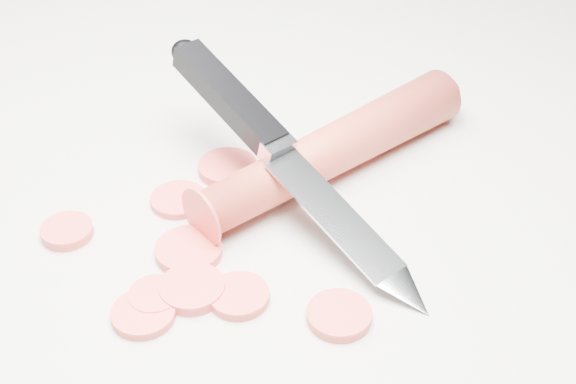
# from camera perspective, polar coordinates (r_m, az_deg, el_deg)

# --- Properties ---
(ground) EXTENTS (2.40, 2.40, 0.00)m
(ground) POSITION_cam_1_polar(r_m,az_deg,el_deg) (0.54, -3.30, 0.12)
(ground) COLOR beige
(ground) RESTS_ON ground
(carrot) EXTENTS (0.16, 0.19, 0.03)m
(carrot) POSITION_cam_1_polar(r_m,az_deg,el_deg) (0.54, 3.24, 3.04)
(carrot) COLOR #BA3323
(carrot) RESTS_ON ground
(carrot_slice_0) EXTENTS (0.03, 0.03, 0.01)m
(carrot_slice_0) POSITION_cam_1_polar(r_m,az_deg,el_deg) (0.52, -15.44, -2.69)
(carrot_slice_0) COLOR #F03E38
(carrot_slice_0) RESTS_ON ground
(carrot_slice_1) EXTENTS (0.04, 0.04, 0.01)m
(carrot_slice_1) POSITION_cam_1_polar(r_m,az_deg,el_deg) (0.47, -6.83, -6.85)
(carrot_slice_1) COLOR #F03E38
(carrot_slice_1) RESTS_ON ground
(carrot_slice_2) EXTENTS (0.04, 0.04, 0.01)m
(carrot_slice_2) POSITION_cam_1_polar(r_m,az_deg,el_deg) (0.49, -7.08, -4.15)
(carrot_slice_2) COLOR #F03E38
(carrot_slice_2) RESTS_ON ground
(carrot_slice_3) EXTENTS (0.04, 0.04, 0.01)m
(carrot_slice_3) POSITION_cam_1_polar(r_m,az_deg,el_deg) (0.46, -10.25, -8.52)
(carrot_slice_3) COLOR #F03E38
(carrot_slice_3) RESTS_ON ground
(carrot_slice_4) EXTENTS (0.04, 0.04, 0.01)m
(carrot_slice_4) POSITION_cam_1_polar(r_m,az_deg,el_deg) (0.45, 3.65, -8.74)
(carrot_slice_4) COLOR #F03E38
(carrot_slice_4) RESTS_ON ground
(carrot_slice_5) EXTENTS (0.04, 0.04, 0.01)m
(carrot_slice_5) POSITION_cam_1_polar(r_m,az_deg,el_deg) (0.55, -4.32, 1.73)
(carrot_slice_5) COLOR #F03E38
(carrot_slice_5) RESTS_ON ground
(carrot_slice_6) EXTENTS (0.04, 0.04, 0.01)m
(carrot_slice_6) POSITION_cam_1_polar(r_m,az_deg,el_deg) (0.46, -3.52, -7.38)
(carrot_slice_6) COLOR #F03E38
(carrot_slice_6) RESTS_ON ground
(carrot_slice_7) EXTENTS (0.03, 0.03, 0.01)m
(carrot_slice_7) POSITION_cam_1_polar(r_m,az_deg,el_deg) (0.47, -9.43, -7.33)
(carrot_slice_7) COLOR #F03E38
(carrot_slice_7) RESTS_ON ground
(carrot_slice_8) EXTENTS (0.04, 0.04, 0.01)m
(carrot_slice_8) POSITION_cam_1_polar(r_m,az_deg,el_deg) (0.53, -7.81, -0.54)
(carrot_slice_8) COLOR #F03E38
(carrot_slice_8) RESTS_ON ground
(kitchen_knife) EXTENTS (0.21, 0.17, 0.08)m
(kitchen_knife) POSITION_cam_1_polar(r_m,az_deg,el_deg) (0.50, 0.27, 2.30)
(kitchen_knife) COLOR silver
(kitchen_knife) RESTS_ON ground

